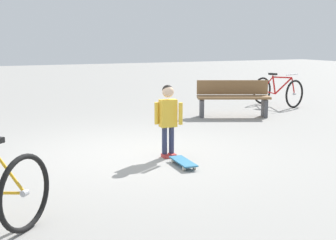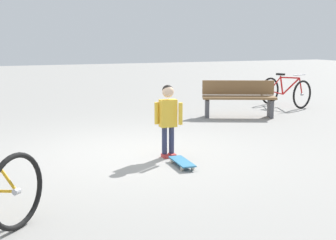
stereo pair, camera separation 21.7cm
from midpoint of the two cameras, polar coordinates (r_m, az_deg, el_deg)
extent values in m
plane|color=gray|center=(6.90, -6.28, -4.27)|extent=(50.00, 50.00, 0.00)
cylinder|color=#2D3351|center=(6.67, -0.49, -2.59)|extent=(0.08, 0.08, 0.42)
cube|color=#B73333|center=(6.69, -0.39, -4.44)|extent=(0.08, 0.15, 0.05)
cylinder|color=#2D3351|center=(6.63, -1.38, -2.67)|extent=(0.08, 0.08, 0.42)
cube|color=#B73333|center=(6.65, -1.27, -4.53)|extent=(0.08, 0.15, 0.05)
cube|color=gold|center=(6.57, -0.94, 0.86)|extent=(0.24, 0.15, 0.40)
cylinder|color=gold|center=(6.54, 0.64, 0.81)|extent=(0.06, 0.06, 0.32)
cylinder|color=gold|center=(6.57, -2.39, 0.85)|extent=(0.06, 0.06, 0.32)
sphere|color=beige|center=(6.53, -0.95, 3.59)|extent=(0.17, 0.17, 0.17)
sphere|color=black|center=(6.53, -0.99, 3.73)|extent=(0.16, 0.16, 0.16)
cube|color=teal|center=(6.21, 0.91, -5.21)|extent=(0.23, 0.60, 0.02)
cube|color=#B7B7BC|center=(6.03, 1.64, -5.83)|extent=(0.11, 0.04, 0.02)
cube|color=#B7B7BC|center=(6.40, 0.23, -4.88)|extent=(0.11, 0.04, 0.02)
cylinder|color=beige|center=(6.06, 2.30, -5.96)|extent=(0.03, 0.06, 0.06)
cylinder|color=beige|center=(6.01, 0.97, -6.11)|extent=(0.03, 0.06, 0.06)
cylinder|color=beige|center=(6.43, 0.86, -5.01)|extent=(0.03, 0.06, 0.06)
cylinder|color=beige|center=(6.38, -0.40, -5.14)|extent=(0.03, 0.06, 0.06)
torus|color=black|center=(11.80, 15.07, 3.17)|extent=(0.70, 0.23, 0.71)
torus|color=black|center=(12.41, 11.24, 3.65)|extent=(0.70, 0.23, 0.71)
cylinder|color=#B7B7BC|center=(11.80, 15.07, 3.17)|extent=(0.07, 0.07, 0.06)
cylinder|color=#B7B7BC|center=(12.41, 11.24, 3.65)|extent=(0.07, 0.07, 0.06)
cylinder|color=red|center=(11.98, 13.77, 4.17)|extent=(0.17, 0.51, 0.48)
cylinder|color=red|center=(11.99, 13.62, 5.22)|extent=(0.19, 0.58, 0.06)
cylinder|color=red|center=(12.16, 12.65, 4.35)|extent=(0.07, 0.14, 0.48)
cylinder|color=red|center=(12.28, 12.01, 3.44)|extent=(0.14, 0.43, 0.08)
cylinder|color=red|center=(12.29, 11.86, 4.46)|extent=(0.12, 0.35, 0.40)
cylinder|color=red|center=(11.80, 14.92, 4.16)|extent=(0.06, 0.13, 0.41)
cube|color=black|center=(12.16, 12.52, 5.66)|extent=(0.15, 0.24, 0.05)
cylinder|color=#B7B7BC|center=(11.81, 14.78, 5.54)|extent=(0.45, 0.14, 0.02)
torus|color=black|center=(4.32, -18.93, -8.68)|extent=(0.53, 0.54, 0.71)
cylinder|color=#B7B7BC|center=(4.32, -18.93, -8.68)|extent=(0.08, 0.08, 0.06)
cylinder|color=gold|center=(4.46, -21.09, -8.55)|extent=(0.33, 0.32, 0.08)
cylinder|color=gold|center=(4.37, -20.77, -5.98)|extent=(0.27, 0.27, 0.40)
cube|color=brown|center=(10.16, 7.60, 2.85)|extent=(1.64, 1.06, 0.05)
cube|color=brown|center=(10.33, 7.47, 4.09)|extent=(1.48, 0.69, 0.32)
cube|color=#4C4C51|center=(10.12, 3.64, 1.49)|extent=(0.22, 0.35, 0.39)
cube|color=#4C4C51|center=(10.31, 11.43, 1.47)|extent=(0.22, 0.35, 0.39)
camera|label=1|loc=(0.11, -90.94, -0.17)|focal=48.58mm
camera|label=2|loc=(0.11, 89.06, 0.17)|focal=48.58mm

